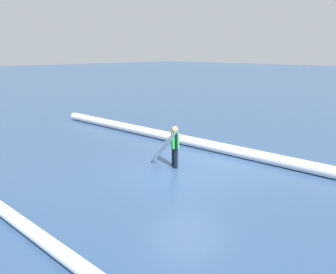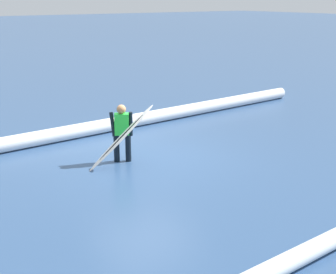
{
  "view_description": "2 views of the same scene",
  "coord_description": "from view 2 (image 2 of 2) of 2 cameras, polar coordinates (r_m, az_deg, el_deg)",
  "views": [
    {
      "loc": [
        -7.25,
        8.12,
        3.8
      ],
      "look_at": [
        0.39,
        0.52,
        1.17
      ],
      "focal_mm": 37.55,
      "sensor_mm": 36.0,
      "label": 1
    },
    {
      "loc": [
        5.86,
        9.33,
        3.84
      ],
      "look_at": [
        0.42,
        1.6,
        0.98
      ],
      "focal_mm": 49.67,
      "sensor_mm": 36.0,
      "label": 2
    }
  ],
  "objects": [
    {
      "name": "surfer",
      "position": [
        11.15,
        -5.68,
        0.86
      ],
      "size": [
        0.46,
        0.39,
        1.41
      ],
      "rotation": [
        0.0,
        0.0,
        5.73
      ],
      "color": "black",
      "rests_on": "ground_plane"
    },
    {
      "name": "wave_crest_foreground",
      "position": [
        13.17,
        -13.07,
        0.35
      ],
      "size": [
        18.83,
        1.22,
        0.4
      ],
      "primitive_type": "cylinder",
      "rotation": [
        0.0,
        1.57,
        0.04
      ],
      "color": "white",
      "rests_on": "ground_plane"
    },
    {
      "name": "wave_crest_midground",
      "position": [
        6.95,
        12.57,
        -15.71
      ],
      "size": [
        16.55,
        0.79,
        0.29
      ],
      "primitive_type": "cylinder",
      "rotation": [
        0.0,
        1.57,
        0.03
      ],
      "color": "white",
      "rests_on": "ground_plane"
    },
    {
      "name": "ground_plane",
      "position": [
        11.67,
        -2.87,
        -2.4
      ],
      "size": [
        183.97,
        183.97,
        0.0
      ],
      "primitive_type": "plane",
      "color": "#2F4C75"
    },
    {
      "name": "surfboard",
      "position": [
        10.79,
        -5.73,
        -0.09
      ],
      "size": [
        1.62,
        0.61,
        1.45
      ],
      "color": "white",
      "rests_on": "ground_plane"
    }
  ]
}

